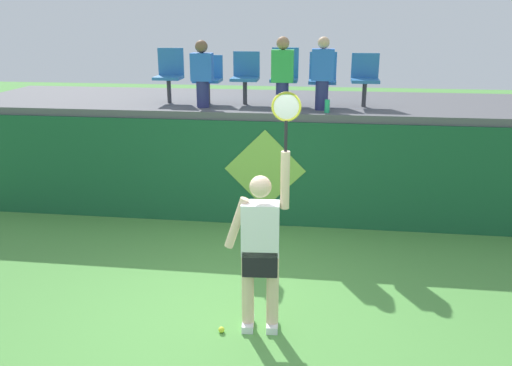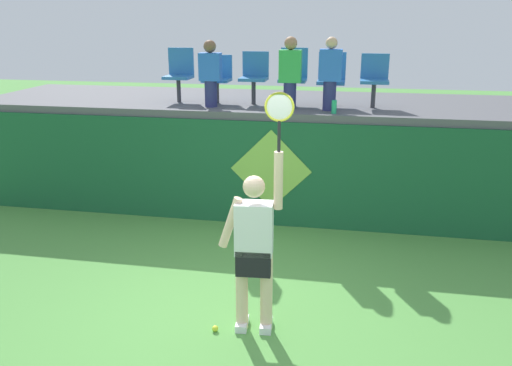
{
  "view_description": "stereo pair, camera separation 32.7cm",
  "coord_description": "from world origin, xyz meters",
  "views": [
    {
      "loc": [
        0.98,
        -5.02,
        3.2
      ],
      "look_at": [
        0.2,
        0.98,
        1.25
      ],
      "focal_mm": 36.61,
      "sensor_mm": 36.0,
      "label": 1
    },
    {
      "loc": [
        1.3,
        -4.97,
        3.2
      ],
      "look_at": [
        0.2,
        0.98,
        1.25
      ],
      "focal_mm": 36.61,
      "sensor_mm": 36.0,
      "label": 2
    }
  ],
  "objects": [
    {
      "name": "stadium_chair_5",
      "position": [
        1.62,
        3.64,
        2.27
      ],
      "size": [
        0.44,
        0.42,
        0.83
      ],
      "color": "#38383D",
      "rests_on": "spectator_platform"
    },
    {
      "name": "tennis_player",
      "position": [
        0.4,
        -0.19,
        0.97
      ],
      "size": [
        0.75,
        0.29,
        2.53
      ],
      "color": "white",
      "rests_on": "ground_plane"
    },
    {
      "name": "stadium_chair_0",
      "position": [
        -1.62,
        3.65,
        2.29
      ],
      "size": [
        0.44,
        0.42,
        0.89
      ],
      "color": "#38383D",
      "rests_on": "spectator_platform"
    },
    {
      "name": "water_bottle",
      "position": [
        1.03,
        2.93,
        1.89
      ],
      "size": [
        0.08,
        0.08,
        0.2
      ],
      "primitive_type": "cylinder",
      "color": "#26B272",
      "rests_on": "spectator_platform"
    },
    {
      "name": "wall_signage_mount",
      "position": [
        0.11,
        2.7,
        0.0
      ],
      "size": [
        1.27,
        0.01,
        1.56
      ],
      "color": "#195633",
      "rests_on": "ground_plane"
    },
    {
      "name": "spectator_0",
      "position": [
        -0.95,
        3.19,
        2.34
      ],
      "size": [
        0.34,
        0.2,
        1.05
      ],
      "color": "navy",
      "rests_on": "spectator_platform"
    },
    {
      "name": "stadium_chair_4",
      "position": [
        0.94,
        3.64,
        2.26
      ],
      "size": [
        0.44,
        0.42,
        0.85
      ],
      "color": "#38383D",
      "rests_on": "spectator_platform"
    },
    {
      "name": "spectator_2",
      "position": [
        0.94,
        3.2,
        2.37
      ],
      "size": [
        0.34,
        0.2,
        1.11
      ],
      "color": "navy",
      "rests_on": "spectator_platform"
    },
    {
      "name": "spectator_1",
      "position": [
        0.32,
        3.22,
        2.37
      ],
      "size": [
        0.34,
        0.2,
        1.11
      ],
      "color": "navy",
      "rests_on": "spectator_platform"
    },
    {
      "name": "stadium_chair_1",
      "position": [
        -0.95,
        3.64,
        2.23
      ],
      "size": [
        0.44,
        0.42,
        0.78
      ],
      "color": "#38383D",
      "rests_on": "spectator_platform"
    },
    {
      "name": "stadium_chair_3",
      "position": [
        0.32,
        3.65,
        2.29
      ],
      "size": [
        0.44,
        0.42,
        0.91
      ],
      "color": "#38383D",
      "rests_on": "spectator_platform"
    },
    {
      "name": "spectator_platform",
      "position": [
        0.0,
        4.07,
        1.73
      ],
      "size": [
        10.4,
        2.64,
        0.12
      ],
      "primitive_type": "cube",
      "color": "#56565B",
      "rests_on": "court_back_wall"
    },
    {
      "name": "court_back_wall",
      "position": [
        0.0,
        2.8,
        0.84
      ],
      "size": [
        10.4,
        0.2,
        1.67
      ],
      "primitive_type": "cube",
      "color": "#195633",
      "rests_on": "ground_plane"
    },
    {
      "name": "tennis_ball",
      "position": [
        -0.0,
        -0.33,
        0.03
      ],
      "size": [
        0.07,
        0.07,
        0.07
      ],
      "primitive_type": "sphere",
      "color": "#D1E533",
      "rests_on": "ground_plane"
    },
    {
      "name": "ground_plane",
      "position": [
        0.0,
        0.0,
        0.0
      ],
      "size": [
        40.0,
        40.0,
        0.0
      ],
      "primitive_type": "plane",
      "color": "#519342"
    },
    {
      "name": "stadium_chair_2",
      "position": [
        -0.32,
        3.64,
        2.27
      ],
      "size": [
        0.44,
        0.42,
        0.85
      ],
      "color": "#38383D",
      "rests_on": "spectator_platform"
    }
  ]
}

